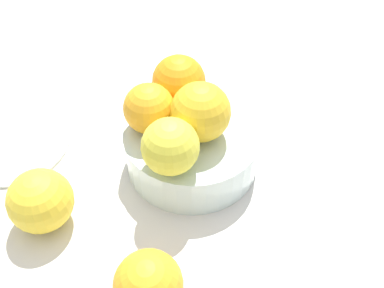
{
  "coord_description": "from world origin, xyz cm",
  "views": [
    {
      "loc": [
        33.04,
        13.94,
        41.28
      ],
      "look_at": [
        0.0,
        0.0,
        3.3
      ],
      "focal_mm": 39.75,
      "sensor_mm": 36.0,
      "label": 1
    }
  ],
  "objects_px": {
    "orange_loose_0": "(41,201)",
    "orange_in_bowl_3": "(172,147)",
    "fruit_bowl": "(192,148)",
    "orange_in_bowl_1": "(149,108)",
    "orange_in_bowl_0": "(200,112)",
    "orange_in_bowl_2": "(179,82)",
    "orange_loose_1": "(148,285)",
    "side_plate": "(13,143)"
  },
  "relations": [
    {
      "from": "orange_loose_0",
      "to": "orange_in_bowl_3",
      "type": "bearing_deg",
      "value": 125.67
    },
    {
      "from": "fruit_bowl",
      "to": "orange_in_bowl_3",
      "type": "bearing_deg",
      "value": 1.71
    },
    {
      "from": "orange_in_bowl_1",
      "to": "orange_loose_0",
      "type": "relative_size",
      "value": 0.84
    },
    {
      "from": "orange_in_bowl_0",
      "to": "orange_in_bowl_2",
      "type": "height_order",
      "value": "orange_in_bowl_0"
    },
    {
      "from": "fruit_bowl",
      "to": "orange_in_bowl_1",
      "type": "bearing_deg",
      "value": -75.41
    },
    {
      "from": "orange_loose_1",
      "to": "orange_in_bowl_0",
      "type": "bearing_deg",
      "value": -173.0
    },
    {
      "from": "orange_in_bowl_3",
      "to": "orange_loose_1",
      "type": "distance_m",
      "value": 0.14
    },
    {
      "from": "orange_in_bowl_0",
      "to": "orange_loose_0",
      "type": "distance_m",
      "value": 0.2
    },
    {
      "from": "fruit_bowl",
      "to": "orange_loose_0",
      "type": "xyz_separation_m",
      "value": [
        0.14,
        -0.12,
        0.01
      ]
    },
    {
      "from": "fruit_bowl",
      "to": "orange_in_bowl_2",
      "type": "xyz_separation_m",
      "value": [
        -0.04,
        -0.04,
        0.06
      ]
    },
    {
      "from": "orange_in_bowl_2",
      "to": "orange_loose_0",
      "type": "relative_size",
      "value": 0.92
    },
    {
      "from": "orange_in_bowl_1",
      "to": "orange_loose_1",
      "type": "xyz_separation_m",
      "value": [
        0.17,
        0.08,
        -0.05
      ]
    },
    {
      "from": "orange_in_bowl_0",
      "to": "orange_loose_1",
      "type": "bearing_deg",
      "value": 7.0
    },
    {
      "from": "fruit_bowl",
      "to": "side_plate",
      "type": "bearing_deg",
      "value": -74.08
    },
    {
      "from": "orange_in_bowl_0",
      "to": "orange_loose_0",
      "type": "relative_size",
      "value": 0.97
    },
    {
      "from": "side_plate",
      "to": "orange_in_bowl_0",
      "type": "bearing_deg",
      "value": 105.17
    },
    {
      "from": "orange_in_bowl_1",
      "to": "side_plate",
      "type": "relative_size",
      "value": 0.41
    },
    {
      "from": "orange_in_bowl_1",
      "to": "orange_in_bowl_2",
      "type": "distance_m",
      "value": 0.06
    },
    {
      "from": "orange_in_bowl_2",
      "to": "orange_loose_1",
      "type": "bearing_deg",
      "value": 16.83
    },
    {
      "from": "orange_loose_0",
      "to": "side_plate",
      "type": "height_order",
      "value": "orange_loose_0"
    },
    {
      "from": "orange_in_bowl_0",
      "to": "orange_loose_1",
      "type": "height_order",
      "value": "orange_in_bowl_0"
    },
    {
      "from": "fruit_bowl",
      "to": "orange_in_bowl_0",
      "type": "height_order",
      "value": "orange_in_bowl_0"
    },
    {
      "from": "orange_in_bowl_1",
      "to": "side_plate",
      "type": "xyz_separation_m",
      "value": [
        0.05,
        -0.18,
        -0.08
      ]
    },
    {
      "from": "orange_in_bowl_1",
      "to": "orange_in_bowl_3",
      "type": "relative_size",
      "value": 0.96
    },
    {
      "from": "orange_in_bowl_3",
      "to": "side_plate",
      "type": "height_order",
      "value": "orange_in_bowl_3"
    },
    {
      "from": "orange_in_bowl_0",
      "to": "side_plate",
      "type": "height_order",
      "value": "orange_in_bowl_0"
    },
    {
      "from": "orange_in_bowl_3",
      "to": "orange_loose_1",
      "type": "bearing_deg",
      "value": 14.05
    },
    {
      "from": "fruit_bowl",
      "to": "orange_in_bowl_1",
      "type": "relative_size",
      "value": 2.75
    },
    {
      "from": "fruit_bowl",
      "to": "orange_loose_1",
      "type": "bearing_deg",
      "value": 10.17
    },
    {
      "from": "orange_in_bowl_1",
      "to": "side_plate",
      "type": "distance_m",
      "value": 0.21
    },
    {
      "from": "orange_in_bowl_3",
      "to": "side_plate",
      "type": "bearing_deg",
      "value": -88.34
    },
    {
      "from": "orange_in_bowl_3",
      "to": "side_plate",
      "type": "relative_size",
      "value": 0.43
    },
    {
      "from": "orange_in_bowl_2",
      "to": "side_plate",
      "type": "bearing_deg",
      "value": -60.93
    },
    {
      "from": "orange_in_bowl_2",
      "to": "orange_loose_1",
      "type": "relative_size",
      "value": 0.99
    },
    {
      "from": "fruit_bowl",
      "to": "orange_loose_1",
      "type": "distance_m",
      "value": 0.19
    },
    {
      "from": "orange_loose_0",
      "to": "orange_loose_1",
      "type": "relative_size",
      "value": 1.07
    },
    {
      "from": "orange_in_bowl_0",
      "to": "orange_in_bowl_2",
      "type": "relative_size",
      "value": 1.05
    },
    {
      "from": "orange_loose_0",
      "to": "side_plate",
      "type": "xyz_separation_m",
      "value": [
        -0.08,
        -0.11,
        -0.03
      ]
    },
    {
      "from": "orange_in_bowl_1",
      "to": "orange_in_bowl_2",
      "type": "xyz_separation_m",
      "value": [
        -0.06,
        0.01,
        0.0
      ]
    },
    {
      "from": "orange_in_bowl_1",
      "to": "orange_loose_1",
      "type": "bearing_deg",
      "value": 25.49
    },
    {
      "from": "side_plate",
      "to": "fruit_bowl",
      "type": "bearing_deg",
      "value": 105.92
    },
    {
      "from": "orange_in_bowl_2",
      "to": "orange_loose_1",
      "type": "distance_m",
      "value": 0.24
    }
  ]
}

